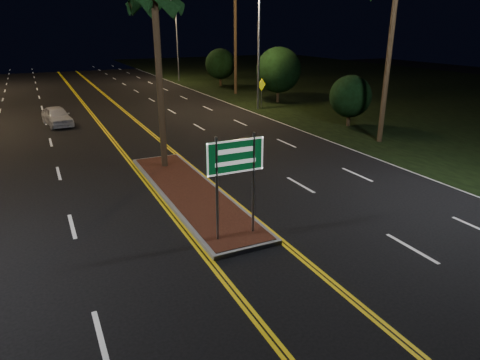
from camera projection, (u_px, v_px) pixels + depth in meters
ground at (282, 286)px, 10.94m from camera, size 120.00×120.00×0.00m
grass_right at (406, 89)px, 44.36m from camera, size 40.00×110.00×0.01m
median_island at (190, 192)px, 16.83m from camera, size 2.25×10.25×0.17m
highway_sign at (235, 166)px, 12.48m from camera, size 1.80×0.08×3.20m
streetlight_right_mid at (254, 34)px, 31.97m from camera, size 1.91×0.44×9.00m
streetlight_right_far at (173, 31)px, 48.90m from camera, size 1.91×0.44×9.00m
shrub_near at (350, 96)px, 27.64m from camera, size 2.70×2.70×3.30m
shrub_mid at (279, 70)px, 36.05m from camera, size 3.78×3.78×4.62m
shrub_far at (220, 64)px, 46.26m from camera, size 3.24×3.24×3.96m
car_near at (57, 115)px, 28.26m from camera, size 2.52×4.57×1.44m
warning_sign at (262, 89)px, 34.12m from camera, size 0.89×0.42×2.31m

